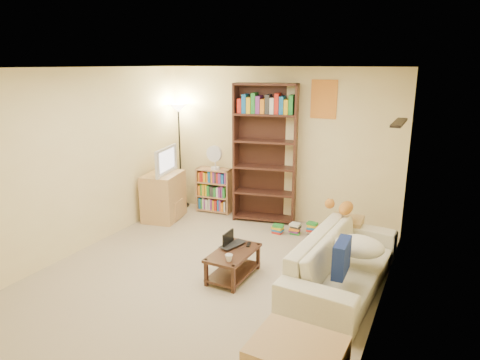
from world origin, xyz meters
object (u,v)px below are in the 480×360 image
object	(u,v)px
tv_stand	(164,196)
short_bookshelf	(214,190)
tabby_cat	(343,207)
side_table	(346,234)
mug	(229,258)
desk_fan	(215,156)
floor_lamp	(179,126)
sofa	(343,263)
tall_bookshelf	(265,150)
laptop	(236,246)
coffee_table	(233,262)
television	(162,161)

from	to	relation	value
tv_stand	short_bookshelf	bearing A→B (deg)	37.84
tabby_cat	side_table	size ratio (longest dim) A/B	1.01
mug	tv_stand	size ratio (longest dim) A/B	0.13
mug	desk_fan	bearing A→B (deg)	122.72
mug	floor_lamp	bearing A→B (deg)	133.66
tabby_cat	desk_fan	bearing A→B (deg)	161.58
sofa	floor_lamp	xyz separation A→B (m)	(-3.35, 1.67, 1.18)
tall_bookshelf	laptop	bearing A→B (deg)	-88.90
short_bookshelf	floor_lamp	distance (m)	1.30
sofa	mug	xyz separation A→B (m)	(-1.18, -0.60, 0.07)
side_table	mug	bearing A→B (deg)	-120.95
laptop	tall_bookshelf	xyz separation A→B (m)	(-0.42, 1.89, 0.84)
laptop	tv_stand	bearing A→B (deg)	74.51
floor_lamp	side_table	world-z (taller)	floor_lamp
tabby_cat	tall_bookshelf	distance (m)	1.77
sofa	short_bookshelf	size ratio (longest dim) A/B	2.78
floor_lamp	side_table	xyz separation A→B (m)	(3.15, -0.63, -1.25)
tabby_cat	tv_stand	size ratio (longest dim) A/B	0.62
coffee_table	tv_stand	world-z (taller)	tv_stand
coffee_table	laptop	size ratio (longest dim) A/B	1.84
mug	side_table	size ratio (longest dim) A/B	0.20
sofa	desk_fan	size ratio (longest dim) A/B	5.19
tall_bookshelf	sofa	bearing A→B (deg)	-55.83
tall_bookshelf	coffee_table	bearing A→B (deg)	-89.01
tabby_cat	laptop	distance (m)	1.53
tall_bookshelf	side_table	world-z (taller)	tall_bookshelf
television	tabby_cat	bearing A→B (deg)	-104.04
tabby_cat	side_table	bearing A→B (deg)	84.64
floor_lamp	mug	bearing A→B (deg)	-46.34
floor_lamp	side_table	size ratio (longest dim) A/B	3.86
laptop	floor_lamp	distance (m)	3.02
television	desk_fan	bearing A→B (deg)	-56.00
desk_fan	floor_lamp	size ratio (longest dim) A/B	0.22
sofa	floor_lamp	distance (m)	3.92
tabby_cat	short_bookshelf	bearing A→B (deg)	161.01
mug	tall_bookshelf	distance (m)	2.46
tv_stand	floor_lamp	bearing A→B (deg)	87.49
sofa	tabby_cat	xyz separation A→B (m)	(-0.22, 0.83, 0.39)
floor_lamp	short_bookshelf	bearing A→B (deg)	0.00
short_bookshelf	floor_lamp	xyz separation A→B (m)	(-0.69, 0.00, 1.10)
tabby_cat	short_bookshelf	world-z (taller)	tabby_cat
tall_bookshelf	desk_fan	bearing A→B (deg)	171.31
tv_stand	sofa	bearing A→B (deg)	-27.97
television	tall_bookshelf	xyz separation A→B (m)	(1.55, 0.68, 0.19)
mug	tall_bookshelf	xyz separation A→B (m)	(-0.51, 2.27, 0.81)
tv_stand	side_table	distance (m)	3.05
television	desk_fan	world-z (taller)	television
tabby_cat	tall_bookshelf	xyz separation A→B (m)	(-1.48, 0.84, 0.49)
tall_bookshelf	short_bookshelf	xyz separation A→B (m)	(-0.96, -0.00, -0.80)
tv_stand	tall_bookshelf	bearing A→B (deg)	12.58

